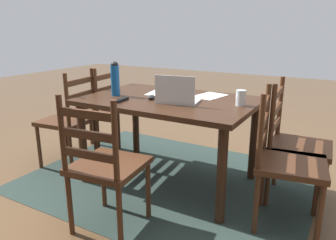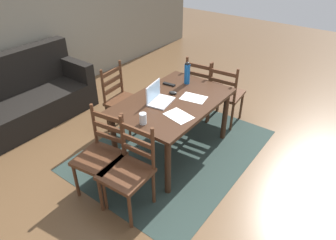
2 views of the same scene
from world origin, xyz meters
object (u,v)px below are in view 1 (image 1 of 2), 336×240
object	(u,v)px
chair_right_near	(96,112)
computer_mouse	(151,97)
tv_remote	(121,100)
chair_right_far	(69,120)
drinking_glass	(241,98)
chair_left_far	(285,162)
dining_table	(169,110)
laptop	(177,96)
water_bottle	(115,78)
chair_far_head	(105,166)
chair_left_near	(295,144)

from	to	relation	value
chair_right_near	computer_mouse	bearing A→B (deg)	162.08
computer_mouse	tv_remote	world-z (taller)	computer_mouse
chair_right_far	computer_mouse	distance (m)	0.94
drinking_glass	chair_left_far	bearing A→B (deg)	148.75
dining_table	tv_remote	size ratio (longest dim) A/B	8.43
dining_table	computer_mouse	size ratio (longest dim) A/B	14.33
dining_table	laptop	bearing A→B (deg)	139.18
chair_right_far	water_bottle	bearing A→B (deg)	-173.06
chair_right_far	water_bottle	size ratio (longest dim) A/B	3.20
computer_mouse	tv_remote	size ratio (longest dim) A/B	0.59
chair_left_far	chair_right_far	size ratio (longest dim) A/B	1.00
dining_table	laptop	distance (m)	0.24
dining_table	tv_remote	bearing A→B (deg)	43.65
chair_right_near	laptop	size ratio (longest dim) A/B	2.68
chair_right_near	tv_remote	bearing A→B (deg)	146.58
chair_right_far	laptop	distance (m)	1.20
chair_far_head	chair_right_far	xyz separation A→B (m)	(1.01, -0.66, 0.00)
chair_left_far	chair_far_head	bearing A→B (deg)	33.03
water_bottle	dining_table	bearing A→B (deg)	-165.59
chair_far_head	computer_mouse	xyz separation A→B (m)	(0.12, -0.76, 0.30)
chair_left_near	chair_far_head	size ratio (longest dim) A/B	1.00
dining_table	chair_left_far	distance (m)	1.04
chair_left_far	laptop	size ratio (longest dim) A/B	2.68
chair_left_far	tv_remote	world-z (taller)	chair_left_far
chair_right_far	tv_remote	size ratio (longest dim) A/B	5.59
chair_left_far	water_bottle	distance (m)	1.54
dining_table	chair_far_head	xyz separation A→B (m)	(-0.00, 0.85, -0.19)
tv_remote	dining_table	bearing A→B (deg)	-142.69
chair_left_near	chair_far_head	distance (m)	1.44
laptop	chair_left_near	bearing A→B (deg)	-160.32
chair_right_near	water_bottle	world-z (taller)	water_bottle
chair_left_far	dining_table	bearing A→B (deg)	-11.06
water_bottle	tv_remote	distance (m)	0.28
water_bottle	tv_remote	size ratio (longest dim) A/B	1.75
chair_right_near	chair_right_far	xyz separation A→B (m)	(0.00, 0.38, 0.00)
chair_right_far	computer_mouse	size ratio (longest dim) A/B	9.50
dining_table	chair_right_near	xyz separation A→B (m)	(1.01, -0.19, -0.19)
chair_left_far	water_bottle	world-z (taller)	water_bottle
tv_remote	chair_left_near	bearing A→B (deg)	-166.58
chair_left_near	chair_far_head	world-z (taller)	same
dining_table	laptop	size ratio (longest dim) A/B	4.05
chair_right_far	chair_far_head	bearing A→B (deg)	146.77
chair_right_near	laptop	bearing A→B (deg)	164.60
chair_left_far	tv_remote	distance (m)	1.33
chair_left_near	laptop	size ratio (longest dim) A/B	2.68
laptop	water_bottle	distance (m)	0.62
chair_right_near	drinking_glass	size ratio (longest dim) A/B	7.84
chair_right_far	chair_left_near	bearing A→B (deg)	-169.45
chair_right_far	laptop	xyz separation A→B (m)	(-1.15, -0.06, 0.35)
computer_mouse	tv_remote	xyz separation A→B (m)	(0.17, 0.19, -0.01)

